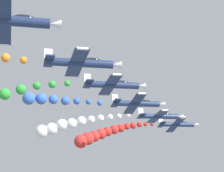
{
  "coord_description": "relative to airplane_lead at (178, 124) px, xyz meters",
  "views": [
    {
      "loc": [
        59.73,
        -15.1,
        120.31
      ],
      "look_at": [
        0.0,
        0.0,
        130.12
      ],
      "focal_mm": 61.76,
      "sensor_mm": 36.0,
      "label": 1
    }
  ],
  "objects": [
    {
      "name": "smoke_trail_lead",
      "position": [
        1.94,
        -20.46,
        -2.82
      ],
      "size": [
        5.1,
        20.17,
        6.42
      ],
      "color": "red"
    },
    {
      "name": "smoke_trail_right_inner",
      "position": [
        22.3,
        -34.01,
        2.62
      ],
      "size": [
        3.98,
        14.51,
        2.24
      ],
      "color": "blue"
    },
    {
      "name": "airplane_right_inner",
      "position": [
        20.67,
        -17.23,
        2.55
      ],
      "size": [
        9.21,
        10.35,
        3.44
      ],
      "rotation": [
        0.0,
        -0.31,
        0.0
      ],
      "color": "navy"
    },
    {
      "name": "smoke_trail_left_inner",
      "position": [
        9.3,
        -29.58,
        -1.21
      ],
      "size": [
        3.47,
        19.98,
        5.29
      ],
      "color": "white"
    },
    {
      "name": "airplane_lead",
      "position": [
        0.0,
        0.0,
        0.0
      ],
      "size": [
        9.07,
        10.35,
        3.72
      ],
      "rotation": [
        0.0,
        -0.36,
        0.0
      ],
      "color": "navy"
    },
    {
      "name": "airplane_left_inner",
      "position": [
        10.32,
        -8.74,
        1.09
      ],
      "size": [
        9.4,
        10.35,
        3.07
      ],
      "rotation": [
        0.0,
        -0.22,
        0.0
      ],
      "color": "navy"
    },
    {
      "name": "airplane_right_outer",
      "position": [
        40.54,
        -31.45,
        5.38
      ],
      "size": [
        9.45,
        10.35,
        2.94
      ],
      "rotation": [
        0.0,
        -0.19,
        0.0
      ],
      "color": "navy"
    },
    {
      "name": "airplane_left_outer",
      "position": [
        29.27,
        -24.14,
        4.5
      ],
      "size": [
        9.42,
        10.35,
        3.03
      ],
      "rotation": [
        0.0,
        -0.21,
        0.0
      ],
      "color": "navy"
    },
    {
      "name": "airplane_trailing",
      "position": [
        50.12,
        -40.74,
        7.3
      ],
      "size": [
        9.29,
        10.35,
        3.3
      ],
      "rotation": [
        0.0,
        -0.28,
        0.0
      ],
      "color": "navy"
    }
  ]
}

